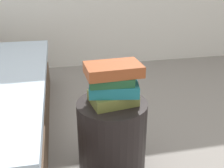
# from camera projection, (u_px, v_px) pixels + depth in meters

# --- Properties ---
(ground_plane) EXTENTS (8.00, 8.00, 0.00)m
(ground_plane) POSITION_uv_depth(u_px,v_px,m) (112.00, 168.00, 1.72)
(ground_plane) COLOR gray
(side_table) EXTENTS (0.40, 0.40, 0.46)m
(side_table) POSITION_uv_depth(u_px,v_px,m) (112.00, 137.00, 1.63)
(side_table) COLOR black
(side_table) RESTS_ON ground_plane
(book_olive) EXTENTS (0.27, 0.23, 0.06)m
(book_olive) POSITION_uv_depth(u_px,v_px,m) (113.00, 98.00, 1.53)
(book_olive) COLOR olive
(book_olive) RESTS_ON side_table
(book_teal) EXTENTS (0.30, 0.24, 0.06)m
(book_teal) POSITION_uv_depth(u_px,v_px,m) (114.00, 87.00, 1.51)
(book_teal) COLOR #1E727F
(book_teal) RESTS_ON book_olive
(book_forest) EXTENTS (0.24, 0.18, 0.04)m
(book_forest) POSITION_uv_depth(u_px,v_px,m) (111.00, 79.00, 1.48)
(book_forest) COLOR #1E512D
(book_forest) RESTS_ON book_teal
(book_rust) EXTENTS (0.31, 0.20, 0.06)m
(book_rust) POSITION_uv_depth(u_px,v_px,m) (113.00, 69.00, 1.46)
(book_rust) COLOR #994723
(book_rust) RESTS_ON book_forest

